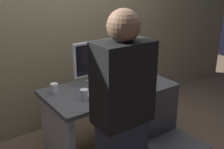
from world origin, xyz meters
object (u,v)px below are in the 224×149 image
office_chair (168,148)px  monitor (96,59)px  mouse (127,84)px  book_stack (134,69)px  keyboard (105,91)px  desk (109,107)px  cup_near_keyboard (84,94)px  cup_by_monitor (54,88)px  person_at_desk (122,122)px

office_chair → monitor: (-0.10, 0.99, 0.58)m
mouse → book_stack: bearing=40.0°
office_chair → monitor: size_ratio=1.74×
keyboard → mouse: size_ratio=4.30×
office_chair → desk: bearing=94.9°
monitor → cup_near_keyboard: (-0.33, -0.31, -0.21)m
office_chair → book_stack: (0.42, 0.98, 0.37)m
monitor → keyboard: monitor is taller
desk → cup_by_monitor: bearing=161.5°
cup_near_keyboard → desk: bearing=17.5°
person_at_desk → cup_by_monitor: (-0.10, 0.96, -0.04)m
person_at_desk → mouse: 0.94m
monitor → keyboard: 0.39m
keyboard → mouse: mouse is taller
person_at_desk → keyboard: (0.32, 0.69, -0.08)m
keyboard → book_stack: (0.60, 0.28, 0.04)m
desk → office_chair: size_ratio=1.42×
desk → mouse: 0.32m
office_chair → keyboard: (-0.18, 0.70, 0.33)m
person_at_desk → book_stack: person_at_desk is taller
keyboard → cup_by_monitor: bearing=146.7°
desk → monitor: 0.53m
mouse → cup_near_keyboard: cup_near_keyboard is taller
desk → keyboard: (-0.12, -0.09, 0.25)m
office_chair → person_at_desk: (-0.50, 0.01, 0.41)m
cup_near_keyboard → office_chair: bearing=-57.8°
cup_near_keyboard → cup_by_monitor: (-0.17, 0.29, 0.00)m
desk → keyboard: 0.29m
keyboard → mouse: 0.29m
keyboard → cup_near_keyboard: size_ratio=4.38×
monitor → cup_by_monitor: monitor is taller
monitor → book_stack: size_ratio=2.28×
person_at_desk → cup_by_monitor: size_ratio=16.52×
book_stack → cup_near_keyboard: bearing=-160.6°
desk → monitor: monitor is taller
person_at_desk → cup_near_keyboard: 0.68m
keyboard → office_chair: bearing=-75.7°
cup_near_keyboard → mouse: bearing=4.1°
person_at_desk → cup_near_keyboard: person_at_desk is taller
desk → mouse: mouse is taller
monitor → keyboard: size_ratio=1.26×
person_at_desk → desk: bearing=61.0°
monitor → person_at_desk: bearing=-112.5°
office_chair → book_stack: office_chair is taller
monitor → keyboard: (-0.08, -0.29, -0.25)m
monitor → desk: bearing=-81.0°
desk → cup_by_monitor: (-0.53, 0.18, 0.29)m
keyboard → person_at_desk: bearing=-115.0°
monitor → cup_near_keyboard: bearing=-137.2°
person_at_desk → cup_by_monitor: bearing=95.7°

